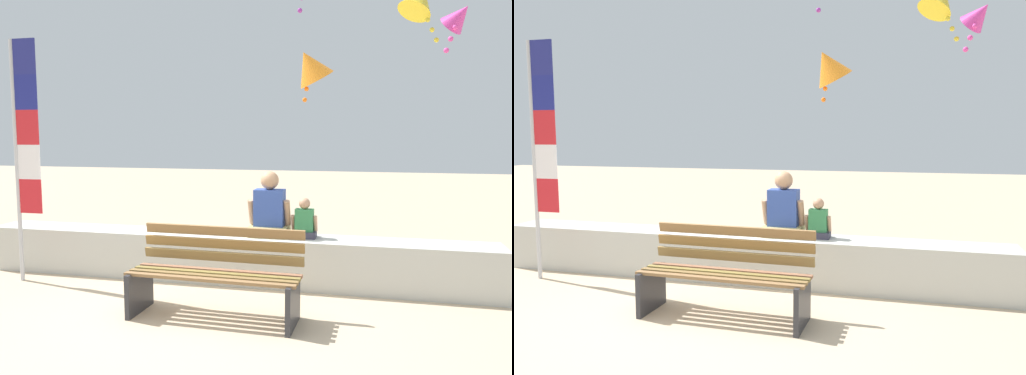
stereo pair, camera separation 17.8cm
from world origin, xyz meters
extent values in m
plane|color=#C7AD8C|center=(0.00, 0.00, 0.00)|extent=(40.00, 40.00, 0.00)
cube|color=beige|center=(0.00, 1.25, 0.29)|extent=(6.48, 0.58, 0.59)
cube|color=olive|center=(0.25, -0.24, 0.45)|extent=(1.74, 0.11, 0.03)
cube|color=olive|center=(0.25, -0.13, 0.45)|extent=(1.74, 0.11, 0.03)
cube|color=olive|center=(0.26, -0.01, 0.45)|extent=(1.74, 0.11, 0.03)
cube|color=#946145|center=(0.26, 0.10, 0.45)|extent=(1.74, 0.11, 0.03)
cube|color=olive|center=(0.26, 0.21, 0.57)|extent=(1.74, 0.09, 0.10)
cube|color=olive|center=(0.26, 0.23, 0.70)|extent=(1.74, 0.09, 0.10)
cube|color=olive|center=(0.26, 0.25, 0.83)|extent=(1.74, 0.09, 0.10)
cube|color=#2D2D33|center=(-0.55, -0.05, 0.23)|extent=(0.06, 0.53, 0.45)
cube|color=#2D2D33|center=(1.06, -0.09, 0.23)|extent=(0.06, 0.53, 0.45)
cube|color=tan|center=(0.54, 1.28, 0.65)|extent=(0.47, 0.38, 0.13)
cube|color=#3651A7|center=(0.54, 1.28, 0.94)|extent=(0.36, 0.24, 0.45)
cylinder|color=tan|center=(0.32, 1.26, 0.89)|extent=(0.07, 0.18, 0.33)
cylinder|color=tan|center=(0.77, 1.26, 0.89)|extent=(0.07, 0.18, 0.33)
sphere|color=tan|center=(0.54, 1.28, 1.28)|extent=(0.22, 0.22, 0.22)
cube|color=#383547|center=(0.98, 1.28, 0.63)|extent=(0.29, 0.23, 0.08)
cube|color=#37884E|center=(0.98, 1.28, 0.80)|extent=(0.22, 0.14, 0.27)
cylinder|color=tan|center=(0.84, 1.27, 0.77)|extent=(0.05, 0.11, 0.20)
cylinder|color=tan|center=(1.11, 1.27, 0.77)|extent=(0.05, 0.11, 0.20)
sphere|color=tan|center=(0.98, 1.28, 1.00)|extent=(0.14, 0.14, 0.14)
cylinder|color=#B7B7BC|center=(-2.51, 0.63, 1.49)|extent=(0.05, 0.05, 2.98)
cube|color=red|center=(-2.33, 0.63, 1.08)|extent=(0.30, 0.02, 0.42)
cube|color=white|center=(-2.33, 0.63, 1.50)|extent=(0.30, 0.02, 0.42)
cube|color=red|center=(-2.33, 0.63, 1.92)|extent=(0.30, 0.02, 0.42)
cube|color=navy|center=(-2.33, 0.63, 2.34)|extent=(0.30, 0.02, 0.42)
cube|color=navy|center=(-2.33, 0.63, 2.76)|extent=(0.30, 0.02, 0.42)
cone|color=orange|center=(0.70, 3.84, 2.97)|extent=(0.98, 0.90, 0.75)
sphere|color=orange|center=(0.66, 3.93, 2.79)|extent=(0.08, 0.08, 0.08)
sphere|color=orange|center=(0.61, 4.02, 2.61)|extent=(0.08, 0.08, 0.08)
sphere|color=orange|center=(0.57, 4.11, 2.43)|extent=(0.08, 0.08, 0.08)
cone|color=#DB3D9E|center=(2.99, 3.69, 3.63)|extent=(0.67, 0.65, 0.54)
sphere|color=#EF44A2|center=(2.93, 3.61, 3.45)|extent=(0.08, 0.08, 0.08)
sphere|color=#EF44A2|center=(2.86, 3.54, 3.27)|extent=(0.08, 0.08, 0.08)
sphere|color=#EF44A2|center=(2.80, 3.46, 3.09)|extent=(0.08, 0.08, 0.08)
sphere|color=purple|center=(0.51, 3.87, 3.90)|extent=(0.08, 0.08, 0.08)
cone|color=yellow|center=(2.46, 4.47, 4.09)|extent=(0.94, 0.92, 0.69)
sphere|color=yellow|center=(2.53, 4.39, 3.91)|extent=(0.08, 0.08, 0.08)
sphere|color=yellow|center=(2.59, 4.32, 3.73)|extent=(0.08, 0.08, 0.08)
sphere|color=yellow|center=(2.66, 4.24, 3.55)|extent=(0.08, 0.08, 0.08)
sphere|color=yellow|center=(2.73, 4.17, 3.37)|extent=(0.08, 0.08, 0.08)
camera|label=1|loc=(1.78, -4.61, 1.84)|focal=34.74mm
camera|label=2|loc=(1.95, -4.57, 1.84)|focal=34.74mm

